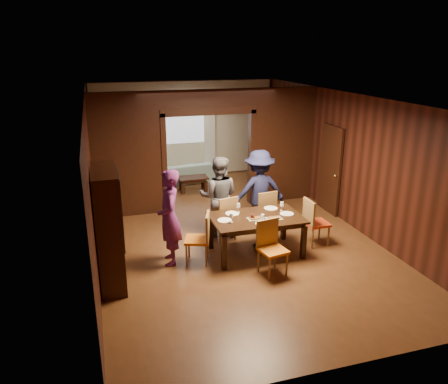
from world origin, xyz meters
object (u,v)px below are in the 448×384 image
object	(u,v)px
person_grey	(219,196)
coffee_table	(193,184)
dining_table	(256,235)
chair_left	(197,238)
person_navy	(259,191)
chair_far_r	(263,211)
chair_near	(273,249)
sofa	(185,172)
hutch	(109,228)
person_purple	(169,218)
chair_right	(317,222)
chair_far_l	(223,217)

from	to	relation	value
person_grey	coffee_table	xyz separation A→B (m)	(0.13, 3.07, -0.66)
dining_table	chair_left	distance (m)	1.18
person_navy	chair_far_r	size ratio (longest dim) A/B	1.84
person_grey	coffee_table	size ratio (longest dim) A/B	2.15
person_grey	chair_near	distance (m)	2.00
person_navy	sofa	world-z (taller)	person_navy
person_grey	chair_near	bearing A→B (deg)	122.99
person_navy	chair_left	xyz separation A→B (m)	(-1.63, -1.10, -0.41)
coffee_table	hutch	xyz separation A→B (m)	(-2.42, -4.46, 0.80)
dining_table	person_purple	bearing A→B (deg)	176.56
chair_right	chair_far_l	distance (m)	1.90
dining_table	chair_left	xyz separation A→B (m)	(-1.18, -0.03, 0.10)
person_navy	chair_right	bearing A→B (deg)	131.08
person_navy	chair_far_r	xyz separation A→B (m)	(0.04, -0.15, -0.41)
chair_right	chair_far_r	world-z (taller)	same
dining_table	person_grey	bearing A→B (deg)	112.75
sofa	chair_near	xyz separation A→B (m)	(0.37, -5.87, 0.20)
person_purple	chair_far_r	distance (m)	2.34
chair_right	hutch	world-z (taller)	hutch
chair_left	chair_far_r	bearing A→B (deg)	139.02
person_purple	chair_near	xyz separation A→B (m)	(1.65, -0.95, -0.41)
person_grey	chair_left	size ratio (longest dim) A/B	1.77
sofa	chair_left	size ratio (longest dim) A/B	2.04
coffee_table	sofa	bearing A→B (deg)	93.79
sofa	chair_near	distance (m)	5.89
person_purple	dining_table	bearing A→B (deg)	91.13
person_grey	coffee_table	world-z (taller)	person_grey
person_purple	chair_near	world-z (taller)	person_purple
dining_table	coffee_table	xyz separation A→B (m)	(-0.31, 4.14, -0.18)
chair_left	hutch	xyz separation A→B (m)	(-1.56, -0.29, 0.52)
dining_table	person_navy	bearing A→B (deg)	66.88
person_purple	sofa	distance (m)	5.13
sofa	chair_near	size ratio (longest dim) A/B	2.04
coffee_table	chair_far_l	xyz separation A→B (m)	(-0.11, -3.32, 0.28)
chair_right	hutch	bearing A→B (deg)	93.99
chair_far_r	chair_near	distance (m)	1.84
sofa	dining_table	size ratio (longest dim) A/B	1.14
chair_far_r	person_purple	bearing A→B (deg)	14.00
sofa	chair_near	bearing A→B (deg)	86.75
chair_left	chair_far_r	world-z (taller)	same
person_purple	person_grey	bearing A→B (deg)	133.42
person_navy	chair_far_l	xyz separation A→B (m)	(-0.88, -0.26, -0.41)
chair_near	dining_table	bearing A→B (deg)	78.83
chair_left	chair_far_l	distance (m)	1.13
chair_far_l	person_grey	bearing A→B (deg)	-98.62
chair_left	person_purple	bearing A→B (deg)	-86.06
chair_far_l	hutch	bearing A→B (deg)	11.28
sofa	chair_right	xyz separation A→B (m)	(1.70, -4.98, 0.20)
chair_near	sofa	bearing A→B (deg)	82.75
person_purple	person_grey	size ratio (longest dim) A/B	1.04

